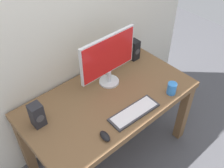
% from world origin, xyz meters
% --- Properties ---
extents(ground_plane, '(6.00, 6.00, 0.00)m').
position_xyz_m(ground_plane, '(0.00, 0.00, 0.00)').
color(ground_plane, '#4C4C51').
extents(desk, '(1.40, 0.77, 0.74)m').
position_xyz_m(desk, '(0.00, 0.00, 0.63)').
color(desk, brown).
rests_on(desk, ground_plane).
extents(monitor, '(0.53, 0.17, 0.45)m').
position_xyz_m(monitor, '(0.12, 0.14, 0.99)').
color(monitor, silver).
rests_on(monitor, desk).
extents(keyboard_primary, '(0.42, 0.16, 0.02)m').
position_xyz_m(keyboard_primary, '(0.03, -0.26, 0.75)').
color(keyboard_primary, '#333338').
rests_on(keyboard_primary, desk).
extents(mouse, '(0.07, 0.11, 0.04)m').
position_xyz_m(mouse, '(-0.28, -0.28, 0.75)').
color(mouse, black).
rests_on(mouse, desk).
extents(speaker_right, '(0.08, 0.09, 0.19)m').
position_xyz_m(speaker_right, '(0.52, 0.24, 0.83)').
color(speaker_right, black).
rests_on(speaker_right, desk).
extents(speaker_left, '(0.09, 0.09, 0.19)m').
position_xyz_m(speaker_left, '(-0.55, 0.13, 0.83)').
color(speaker_left, '#232328').
rests_on(speaker_left, desk).
extents(coffee_mug, '(0.07, 0.07, 0.10)m').
position_xyz_m(coffee_mug, '(0.41, -0.30, 0.79)').
color(coffee_mug, '#337FD8').
rests_on(coffee_mug, desk).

